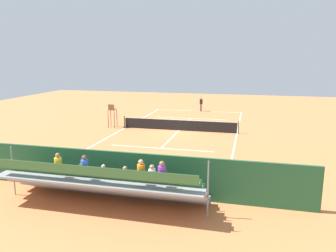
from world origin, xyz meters
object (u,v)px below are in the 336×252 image
(tennis_racket, at_px, (194,111))
(tennis_ball_far, at_px, (204,113))
(tennis_player, at_px, (201,103))
(umpire_chair, at_px, (112,113))
(bleacher_stand, at_px, (107,183))
(tennis_net, at_px, (179,125))
(tennis_ball_near, at_px, (216,115))
(courtside_bench, at_px, (183,181))
(equipment_bag, at_px, (143,186))

(tennis_racket, distance_m, tennis_ball_far, 1.75)
(tennis_player, xyz_separation_m, tennis_ball_far, (-0.54, 1.31, -0.98))
(umpire_chair, bearing_deg, tennis_racket, -117.39)
(bleacher_stand, xyz_separation_m, tennis_ball_far, (-0.73, -25.07, -0.93))
(tennis_net, distance_m, tennis_ball_near, 8.78)
(umpire_chair, distance_m, tennis_racket, 12.43)
(courtside_bench, bearing_deg, equipment_bag, 3.73)
(umpire_chair, relative_size, tennis_racket, 3.74)
(tennis_net, xyz_separation_m, umpire_chair, (6.20, 0.17, 0.81))
(tennis_net, height_order, equipment_bag, tennis_net)
(tennis_net, relative_size, umpire_chair, 4.81)
(tennis_net, bearing_deg, courtside_bench, 102.97)
(tennis_player, height_order, tennis_racket, tennis_player)
(bleacher_stand, bearing_deg, umpire_chair, -67.46)
(tennis_ball_near, height_order, tennis_ball_far, same)
(tennis_net, bearing_deg, tennis_ball_near, -105.75)
(tennis_ball_near, bearing_deg, umpire_chair, 45.09)
(courtside_bench, height_order, tennis_player, tennis_player)
(tennis_net, height_order, bleacher_stand, bleacher_stand)
(courtside_bench, bearing_deg, tennis_ball_near, -88.22)
(bleacher_stand, bearing_deg, tennis_racket, -88.64)
(equipment_bag, bearing_deg, bleacher_stand, 63.50)
(equipment_bag, height_order, tennis_player, tennis_player)
(bleacher_stand, bearing_deg, tennis_player, -90.42)
(tennis_net, xyz_separation_m, equipment_bag, (-1.09, 13.40, -0.32))
(bleacher_stand, distance_m, umpire_chair, 16.46)
(bleacher_stand, bearing_deg, tennis_ball_far, -91.67)
(bleacher_stand, height_order, umpire_chair, bleacher_stand)
(tennis_racket, relative_size, tennis_ball_far, 8.67)
(tennis_player, bearing_deg, tennis_racket, 14.10)
(tennis_racket, bearing_deg, tennis_player, -165.90)
(courtside_bench, distance_m, tennis_racket, 24.35)
(tennis_player, bearing_deg, tennis_ball_near, 128.92)
(bleacher_stand, distance_m, equipment_bag, 2.33)
(bleacher_stand, xyz_separation_m, tennis_racket, (0.62, -26.18, -0.95))
(tennis_net, distance_m, equipment_bag, 13.45)
(tennis_net, distance_m, bleacher_stand, 15.37)
(tennis_net, height_order, tennis_player, tennis_player)
(tennis_ball_near, xyz_separation_m, tennis_ball_far, (1.54, -1.26, 0.00))
(courtside_bench, xyz_separation_m, equipment_bag, (1.97, 0.13, -0.38))
(tennis_racket, bearing_deg, tennis_net, 92.71)
(courtside_bench, bearing_deg, tennis_player, -83.53)
(tennis_net, bearing_deg, tennis_racket, -87.29)
(courtside_bench, xyz_separation_m, tennis_player, (2.76, -24.29, 0.46))
(tennis_player, bearing_deg, tennis_net, 88.44)
(umpire_chair, xyz_separation_m, tennis_player, (-6.50, -11.18, -0.30))
(courtside_bench, xyz_separation_m, tennis_ball_far, (2.22, -22.98, -0.53))
(tennis_net, xyz_separation_m, tennis_racket, (0.51, -10.81, -0.49))
(tennis_ball_near, relative_size, tennis_ball_far, 1.00)
(tennis_player, bearing_deg, bleacher_stand, 89.58)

